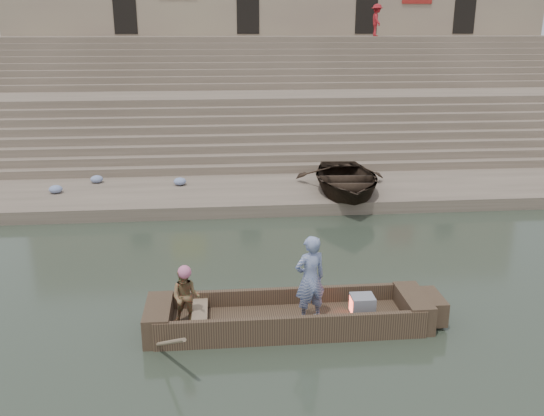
{
  "coord_description": "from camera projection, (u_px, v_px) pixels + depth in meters",
  "views": [
    {
      "loc": [
        -3.89,
        -11.06,
        5.77
      ],
      "look_at": [
        -2.6,
        2.6,
        1.4
      ],
      "focal_mm": 37.94,
      "sensor_mm": 36.0,
      "label": 1
    }
  ],
  "objects": [
    {
      "name": "ghat_steps",
      "position": [
        297.0,
        110.0,
        28.35
      ],
      "size": [
        32.0,
        11.0,
        5.2
      ],
      "color": "#83705D",
      "rests_on": "ground"
    },
    {
      "name": "mid_landing",
      "position": [
        302.0,
        123.0,
        26.87
      ],
      "size": [
        32.0,
        3.0,
        2.8
      ],
      "primitive_type": "cube",
      "color": "#83705D",
      "rests_on": "ground"
    },
    {
      "name": "rowing_man",
      "position": [
        186.0,
        297.0,
        11.03
      ],
      "size": [
        0.62,
        0.52,
        1.15
      ],
      "primitive_type": "imported",
      "rotation": [
        0.0,
        0.0,
        -0.15
      ],
      "color": "#28783B",
      "rests_on": "main_rowboat"
    },
    {
      "name": "main_rowboat",
      "position": [
        288.0,
        322.0,
        11.47
      ],
      "size": [
        5.0,
        1.3,
        0.22
      ],
      "primitive_type": "cube",
      "color": "brown",
      "rests_on": "ground"
    },
    {
      "name": "beached_rowboat",
      "position": [
        346.0,
        179.0,
        19.22
      ],
      "size": [
        3.46,
        4.62,
        0.91
      ],
      "primitive_type": "imported",
      "rotation": [
        0.0,
        0.0,
        -0.07
      ],
      "color": "#2D2116",
      "rests_on": "lower_landing"
    },
    {
      "name": "television",
      "position": [
        362.0,
        305.0,
        11.51
      ],
      "size": [
        0.46,
        0.42,
        0.4
      ],
      "color": "gray",
      "rests_on": "main_rowboat"
    },
    {
      "name": "rowboat_trim",
      "position": [
        299.0,
        313.0,
        11.42
      ],
      "size": [
        6.04,
        2.63,
        1.83
      ],
      "color": "brown",
      "rests_on": "ground"
    },
    {
      "name": "pedestrian",
      "position": [
        377.0,
        20.0,
        31.86
      ],
      "size": [
        0.7,
        1.14,
        1.72
      ],
      "primitive_type": "imported",
      "rotation": [
        0.0,
        0.0,
        1.51
      ],
      "color": "maroon",
      "rests_on": "upper_landing"
    },
    {
      "name": "upper_landing",
      "position": [
        285.0,
        83.0,
        33.15
      ],
      "size": [
        32.0,
        3.0,
        5.2
      ],
      "primitive_type": "cube",
      "color": "#83705D",
      "rests_on": "ground"
    },
    {
      "name": "ground",
      "position": [
        401.0,
        301.0,
        12.59
      ],
      "size": [
        120.0,
        120.0,
        0.0
      ],
      "primitive_type": "plane",
      "color": "#273125",
      "rests_on": "ground"
    },
    {
      "name": "lower_landing",
      "position": [
        332.0,
        192.0,
        20.12
      ],
      "size": [
        32.0,
        4.0,
        0.4
      ],
      "primitive_type": "cube",
      "color": "#83705D",
      "rests_on": "ground"
    },
    {
      "name": "building_wall",
      "position": [
        278.0,
        28.0,
        36.03
      ],
      "size": [
        32.0,
        5.07,
        11.2
      ],
      "color": "tan",
      "rests_on": "ground"
    },
    {
      "name": "cloth_bundles",
      "position": [
        221.0,
        184.0,
        19.91
      ],
      "size": [
        17.37,
        2.83,
        0.26
      ],
      "color": "#3F5999",
      "rests_on": "lower_landing"
    },
    {
      "name": "standing_man",
      "position": [
        310.0,
        279.0,
        11.09
      ],
      "size": [
        0.74,
        0.61,
        1.76
      ],
      "primitive_type": "imported",
      "rotation": [
        0.0,
        0.0,
        3.47
      ],
      "color": "navy",
      "rests_on": "main_rowboat"
    }
  ]
}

